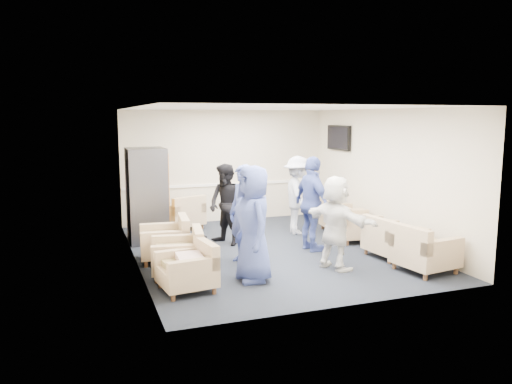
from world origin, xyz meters
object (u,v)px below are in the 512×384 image
object	(u,v)px
person_front_left	(254,224)
person_mid_right	(312,204)
person_back_left	(226,205)
armchair_left_near	(190,270)
armchair_left_far	(168,242)
armchair_right_midfar	(354,226)
person_back_right	(298,195)
person_front_right	(336,223)
armchair_left_mid	(181,256)
armchair_right_midnear	(390,240)
person_mid_left	(243,214)
armchair_right_far	(339,218)
armchair_corner	(182,215)
vending_machine	(147,195)
armchair_right_near	(423,252)

from	to	relation	value
person_front_left	person_mid_right	world-z (taller)	person_front_left
person_back_left	armchair_left_near	bearing A→B (deg)	-55.17
armchair_left_far	person_mid_right	size ratio (longest dim) A/B	0.51
armchair_right_midfar	person_back_right	distance (m)	1.40
person_mid_right	person_front_right	distance (m)	1.20
armchair_left_near	armchair_left_mid	bearing A→B (deg)	171.62
armchair_left_mid	armchair_left_far	distance (m)	0.92
armchair_right_midnear	person_mid_left	bearing A→B (deg)	71.75
person_mid_right	person_back_right	bearing A→B (deg)	-19.76
armchair_right_far	person_front_right	xyz separation A→B (m)	(-1.42, -2.42, 0.48)
armchair_right_far	person_front_right	distance (m)	2.84
armchair_left_mid	person_back_right	world-z (taller)	person_back_right
armchair_right_far	person_mid_right	world-z (taller)	person_mid_right
person_front_left	armchair_left_near	bearing A→B (deg)	-83.87
armchair_left_near	armchair_corner	distance (m)	4.10
vending_machine	person_front_left	bearing A→B (deg)	-68.63
armchair_corner	vending_machine	xyz separation A→B (m)	(-0.88, -0.82, 0.63)
armchair_left_far	person_mid_left	xyz separation A→B (m)	(1.23, -0.58, 0.53)
armchair_right_far	vending_machine	distance (m)	4.22
armchair_right_midfar	armchair_corner	size ratio (longest dim) A/B	0.84
armchair_left_near	armchair_right_midnear	size ratio (longest dim) A/B	0.97
vending_machine	person_mid_right	distance (m)	3.38
armchair_right_midfar	person_mid_right	world-z (taller)	person_mid_right
person_mid_left	person_back_right	xyz separation A→B (m)	(1.81, 1.69, -0.01)
armchair_left_far	person_front_right	xyz separation A→B (m)	(2.57, -1.45, 0.46)
armchair_right_midnear	person_back_right	size ratio (longest dim) A/B	0.52
armchair_right_near	vending_machine	distance (m)	5.43
armchair_right_near	person_back_right	bearing A→B (deg)	5.83
armchair_right_midnear	person_mid_right	bearing A→B (deg)	46.05
armchair_left_mid	armchair_corner	bearing A→B (deg)	176.99
armchair_left_far	person_front_right	bearing A→B (deg)	66.56
armchair_left_mid	person_front_right	world-z (taller)	person_front_right
armchair_left_far	vending_machine	world-z (taller)	vending_machine
vending_machine	person_back_right	bearing A→B (deg)	-7.77
armchair_right_midnear	person_mid_right	world-z (taller)	person_mid_right
armchair_right_near	person_mid_left	xyz separation A→B (m)	(-2.62, 1.52, 0.53)
vending_machine	person_front_right	distance (m)	4.04
armchair_right_midfar	person_back_right	xyz separation A→B (m)	(-0.82, 1.00, 0.53)
armchair_right_far	armchair_corner	world-z (taller)	armchair_corner
vending_machine	person_back_right	world-z (taller)	vending_machine
armchair_corner	person_mid_left	world-z (taller)	person_mid_left
armchair_right_midfar	person_front_left	size ratio (longest dim) A/B	0.50
person_front_left	vending_machine	bearing A→B (deg)	-158.69
armchair_left_near	armchair_right_far	size ratio (longest dim) A/B	1.00
armchair_left_mid	person_back_left	size ratio (longest dim) A/B	0.57
armchair_corner	person_mid_right	bearing A→B (deg)	105.28
armchair_right_near	armchair_corner	size ratio (longest dim) A/B	0.89
person_mid_right	armchair_corner	bearing A→B (deg)	30.32
armchair_right_near	person_front_right	world-z (taller)	person_front_right
armchair_right_midfar	armchair_right_far	xyz separation A→B (m)	(0.13, 0.86, -0.01)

